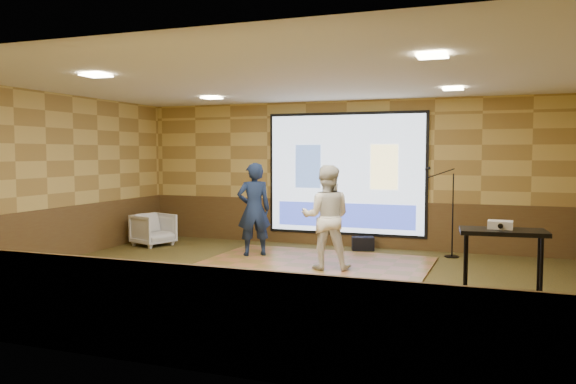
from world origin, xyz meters
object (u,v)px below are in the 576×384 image
(dance_floor, at_px, (313,265))
(duffel_bag, at_px, (363,244))
(av_table, at_px, (502,254))
(player_left, at_px, (254,209))
(projector, at_px, (500,225))
(mic_stand, at_px, (449,231))
(player_right, at_px, (326,217))
(projector_screen, at_px, (345,175))
(banquet_chair, at_px, (153,230))

(dance_floor, distance_m, duffel_bag, 1.88)
(duffel_bag, bearing_deg, av_table, -56.69)
(player_left, bearing_deg, dance_floor, 127.09)
(projector, xyz_separation_m, mic_stand, (-0.83, 3.61, -0.58))
(dance_floor, distance_m, mic_stand, 2.74)
(player_left, distance_m, av_table, 4.93)
(player_left, bearing_deg, mic_stand, 165.40)
(player_right, height_order, mic_stand, player_right)
(projector_screen, distance_m, av_table, 5.17)
(av_table, distance_m, projector, 0.35)
(projector_screen, relative_size, player_right, 1.95)
(projector_screen, height_order, banquet_chair, projector_screen)
(player_right, height_order, av_table, player_right)
(projector, height_order, banquet_chair, projector)
(dance_floor, bearing_deg, av_table, -34.07)
(projector_screen, bearing_deg, duffel_bag, -36.14)
(projector, distance_m, mic_stand, 3.75)
(mic_stand, xyz_separation_m, duffel_bag, (-1.66, 0.16, -0.36))
(dance_floor, height_order, av_table, av_table)
(av_table, bearing_deg, duffel_bag, 123.31)
(player_left, bearing_deg, banquet_chair, -44.14)
(av_table, bearing_deg, player_left, 150.11)
(mic_stand, height_order, duffel_bag, mic_stand)
(player_right, xyz_separation_m, av_table, (2.68, -1.75, -0.15))
(projector_screen, relative_size, dance_floor, 0.86)
(mic_stand, bearing_deg, banquet_chair, 165.32)
(projector, bearing_deg, duffel_bag, 125.99)
(av_table, bearing_deg, dance_floor, 145.93)
(dance_floor, relative_size, duffel_bag, 9.02)
(projector_screen, xyz_separation_m, banquet_chair, (-3.78, -1.28, -1.14))
(mic_stand, distance_m, duffel_bag, 1.70)
(banquet_chair, bearing_deg, av_table, -92.91)
(player_right, relative_size, duffel_bag, 3.99)
(dance_floor, bearing_deg, mic_stand, 37.80)
(av_table, distance_m, duffel_bag, 4.63)
(dance_floor, height_order, projector, projector)
(projector_screen, xyz_separation_m, player_right, (0.30, -2.42, -0.59))
(dance_floor, xyz_separation_m, duffel_bag, (0.47, 1.81, 0.12))
(mic_stand, relative_size, banquet_chair, 2.28)
(projector_screen, relative_size, mic_stand, 1.98)
(player_right, xyz_separation_m, mic_stand, (1.81, 1.93, -0.39))
(banquet_chair, bearing_deg, player_left, -79.62)
(player_right, bearing_deg, banquet_chair, -28.31)
(player_left, height_order, player_right, player_left)
(player_left, relative_size, player_right, 1.01)
(mic_stand, bearing_deg, projector_screen, 144.66)
(projector_screen, xyz_separation_m, av_table, (2.97, -4.16, -0.74))
(projector_screen, xyz_separation_m, player_left, (-1.30, -1.71, -0.59))
(dance_floor, bearing_deg, projector_screen, 89.39)
(dance_floor, height_order, duffel_bag, duffel_bag)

